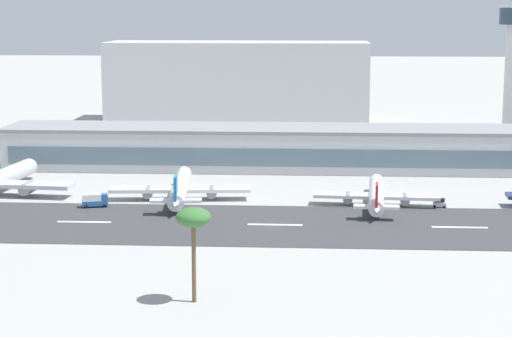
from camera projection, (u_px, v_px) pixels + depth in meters
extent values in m
plane|color=#9E9E99|center=(272.00, 226.00, 199.91)|extent=(1400.00, 1400.00, 0.00)
cube|color=#38383A|center=(272.00, 225.00, 200.59)|extent=(800.00, 38.51, 0.08)
cube|color=white|center=(84.00, 222.00, 203.10)|extent=(12.00, 1.20, 0.01)
cube|color=white|center=(275.00, 225.00, 200.54)|extent=(12.00, 1.20, 0.01)
cube|color=white|center=(460.00, 227.00, 198.13)|extent=(12.00, 1.20, 0.01)
cube|color=#B7BABC|center=(282.00, 149.00, 269.94)|extent=(161.45, 23.02, 11.36)
cube|color=slate|center=(281.00, 158.00, 258.57)|extent=(156.61, 0.30, 5.11)
cube|color=gray|center=(282.00, 128.00, 268.87)|extent=(163.06, 23.26, 1.00)
cube|color=#BCBCC1|center=(238.00, 81.00, 381.89)|extent=(107.75, 29.95, 32.77)
sphere|color=silver|center=(29.00, 166.00, 253.96)|extent=(4.26, 4.26, 4.26)
cylinder|color=gray|center=(28.00, 188.00, 230.06)|extent=(3.49, 6.52, 2.91)
cylinder|color=silver|center=(180.00, 187.00, 227.17)|extent=(7.13, 38.58, 3.84)
sphere|color=silver|center=(184.00, 173.00, 246.07)|extent=(3.65, 3.65, 3.65)
cone|color=silver|center=(175.00, 204.00, 208.27)|extent=(4.04, 7.18, 3.46)
cube|color=silver|center=(180.00, 189.00, 226.48)|extent=(35.13, 8.73, 0.84)
cylinder|color=gray|center=(212.00, 192.00, 226.79)|extent=(2.95, 5.57, 2.50)
cylinder|color=gray|center=(148.00, 192.00, 226.41)|extent=(2.95, 5.57, 2.50)
cube|color=silver|center=(176.00, 201.00, 209.72)|extent=(12.05, 4.17, 0.68)
cube|color=#1975B2|center=(176.00, 189.00, 209.25)|extent=(1.06, 5.22, 6.14)
cylinder|color=black|center=(180.00, 198.00, 225.71)|extent=(0.69, 0.69, 1.06)
cylinder|color=white|center=(376.00, 194.00, 220.32)|extent=(5.82, 35.06, 3.49)
sphere|color=white|center=(376.00, 181.00, 237.37)|extent=(3.32, 3.32, 3.32)
cone|color=white|center=(376.00, 210.00, 203.27)|extent=(3.56, 6.48, 3.14)
cube|color=white|center=(376.00, 196.00, 219.70)|extent=(30.23, 7.23, 0.77)
cylinder|color=gray|center=(405.00, 199.00, 218.96)|extent=(2.59, 5.03, 2.27)
cylinder|color=gray|center=(348.00, 198.00, 220.66)|extent=(2.59, 5.03, 2.27)
cube|color=white|center=(376.00, 207.00, 204.58)|extent=(10.35, 3.55, 0.61)
cube|color=red|center=(377.00, 196.00, 204.15)|extent=(0.87, 4.74, 5.59)
cylinder|color=black|center=(376.00, 205.00, 219.00)|extent=(0.63, 0.63, 0.96)
cube|color=#23569E|center=(95.00, 203.00, 218.11)|extent=(6.43, 3.97, 1.20)
cube|color=silver|center=(92.00, 197.00, 217.71)|extent=(4.79, 3.41, 1.60)
cube|color=#23569E|center=(104.00, 197.00, 218.34)|extent=(2.23, 2.59, 1.50)
cylinder|color=black|center=(104.00, 206.00, 217.51)|extent=(0.94, 0.52, 0.90)
cylinder|color=black|center=(104.00, 204.00, 219.82)|extent=(0.94, 0.52, 0.90)
cylinder|color=black|center=(86.00, 207.00, 216.61)|extent=(0.94, 0.52, 0.90)
cylinder|color=black|center=(86.00, 205.00, 218.92)|extent=(0.94, 0.52, 0.90)
cube|color=white|center=(440.00, 204.00, 218.07)|extent=(3.55, 2.58, 1.00)
cube|color=black|center=(440.00, 200.00, 217.91)|extent=(2.24, 1.85, 0.90)
cylinder|color=black|center=(436.00, 205.00, 219.32)|extent=(0.66, 0.46, 0.60)
cylinder|color=black|center=(435.00, 206.00, 217.87)|extent=(0.66, 0.46, 0.60)
cylinder|color=black|center=(446.00, 206.00, 218.45)|extent=(0.66, 0.46, 0.60)
cylinder|color=black|center=(444.00, 207.00, 217.00)|extent=(0.66, 0.46, 0.60)
cylinder|color=brown|center=(194.00, 260.00, 147.11)|extent=(0.70, 0.70, 14.00)
ellipsoid|color=#386B33|center=(193.00, 217.00, 145.90)|extent=(5.69, 5.69, 3.13)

